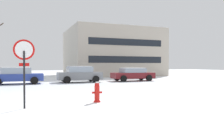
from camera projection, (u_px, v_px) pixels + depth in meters
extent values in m
plane|color=white|center=(45.00, 99.00, 10.91)|extent=(120.00, 120.00, 0.00)
cube|color=silver|center=(40.00, 90.00, 14.43)|extent=(80.00, 9.57, 0.00)
cylinder|color=black|center=(24.00, 80.00, 8.39)|extent=(0.07, 0.13, 2.14)
cylinder|color=red|center=(24.00, 50.00, 8.36)|extent=(0.76, 0.03, 0.76)
cylinder|color=white|center=(24.00, 50.00, 8.35)|extent=(0.62, 0.03, 0.62)
cube|color=red|center=(24.00, 65.00, 8.38)|extent=(0.36, 0.03, 0.12)
cylinder|color=white|center=(24.00, 48.00, 8.37)|extent=(0.42, 0.03, 0.42)
cylinder|color=red|center=(97.00, 101.00, 9.88)|extent=(0.30, 0.30, 0.06)
cylinder|color=red|center=(97.00, 93.00, 9.87)|extent=(0.22, 0.22, 0.66)
sphere|color=red|center=(97.00, 85.00, 9.86)|extent=(0.21, 0.21, 0.21)
cylinder|color=red|center=(93.00, 93.00, 9.81)|extent=(0.12, 0.09, 0.09)
cylinder|color=red|center=(101.00, 92.00, 9.93)|extent=(0.12, 0.09, 0.09)
sphere|color=white|center=(97.00, 83.00, 9.86)|extent=(0.15, 0.15, 0.15)
cube|color=#283D93|center=(17.00, 77.00, 19.42)|extent=(4.38, 1.93, 0.61)
cube|color=#8C99A8|center=(17.00, 71.00, 19.41)|extent=(2.42, 1.74, 0.51)
cube|color=white|center=(17.00, 67.00, 19.40)|extent=(2.20, 1.60, 0.06)
cylinder|color=black|center=(34.00, 79.00, 20.78)|extent=(0.65, 0.24, 0.64)
cylinder|color=black|center=(34.00, 81.00, 19.03)|extent=(0.65, 0.24, 0.64)
cylinder|color=black|center=(0.00, 80.00, 19.82)|extent=(0.65, 0.24, 0.64)
cube|color=slate|center=(80.00, 76.00, 21.40)|extent=(4.12, 1.95, 0.68)
cube|color=#8C99A8|center=(80.00, 69.00, 21.39)|extent=(2.28, 1.76, 0.52)
cube|color=white|center=(80.00, 66.00, 21.38)|extent=(2.08, 1.63, 0.06)
cylinder|color=black|center=(91.00, 78.00, 22.75)|extent=(0.65, 0.24, 0.64)
cylinder|color=black|center=(96.00, 79.00, 20.97)|extent=(0.65, 0.24, 0.64)
cylinder|color=black|center=(64.00, 79.00, 21.85)|extent=(0.65, 0.24, 0.64)
cylinder|color=black|center=(67.00, 80.00, 20.07)|extent=(0.65, 0.24, 0.64)
cube|color=maroon|center=(133.00, 75.00, 23.16)|extent=(4.34, 1.83, 0.58)
cube|color=#8C99A8|center=(133.00, 70.00, 23.15)|extent=(2.40, 1.64, 0.44)
cube|color=white|center=(133.00, 68.00, 23.14)|extent=(2.18, 1.52, 0.06)
cylinder|color=black|center=(141.00, 77.00, 24.47)|extent=(0.65, 0.24, 0.64)
cylinder|color=black|center=(149.00, 78.00, 22.81)|extent=(0.65, 0.24, 0.64)
cylinder|color=black|center=(117.00, 78.00, 23.52)|extent=(0.65, 0.24, 0.64)
cylinder|color=black|center=(124.00, 79.00, 21.86)|extent=(0.65, 0.24, 0.64)
cube|color=#B2A899|center=(112.00, 53.00, 36.14)|extent=(13.56, 11.45, 7.11)
cube|color=white|center=(112.00, 30.00, 36.06)|extent=(13.29, 11.22, 0.10)
cube|color=black|center=(127.00, 60.00, 30.82)|extent=(10.85, 0.04, 0.90)
cube|color=black|center=(127.00, 42.00, 30.76)|extent=(10.85, 0.04, 0.90)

